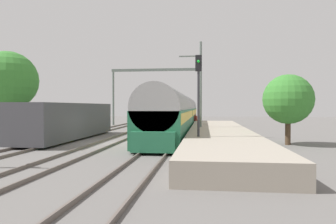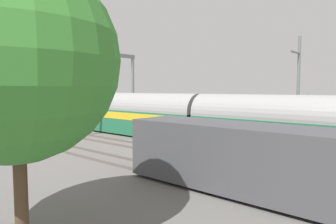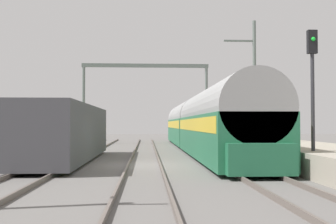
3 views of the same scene
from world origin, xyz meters
name	(u,v)px [view 3 (image 3 of 3)]	position (x,y,z in m)	size (l,w,h in m)	color
ground	(144,165)	(0.00, 0.00, 0.00)	(120.00, 120.00, 0.00)	slate
track_far_west	(57,164)	(-4.02, 0.00, 0.08)	(1.52, 60.00, 0.16)	#625750
track_west	(144,163)	(0.00, 0.00, 0.08)	(1.52, 60.00, 0.16)	#625750
track_east	(229,163)	(4.02, 0.00, 0.08)	(1.52, 60.00, 0.16)	#625750
platform	(293,152)	(7.84, 2.00, 0.45)	(4.40, 28.00, 0.90)	#A39989
passenger_train	(199,123)	(4.02, 10.98, 1.97)	(2.93, 32.85, 3.82)	#236B47
freight_car	(66,133)	(-4.02, 2.06, 1.47)	(2.80, 13.00, 2.70)	#47474C
person_crossing	(211,134)	(5.66, 15.60, 1.03)	(0.46, 0.39, 1.73)	#303030
railway_signal_near	(313,83)	(6.40, -4.00, 3.49)	(0.36, 0.30, 5.50)	#2D2D33
railway_signal_far	(195,115)	(5.94, 30.05, 3.00)	(0.36, 0.30, 4.66)	#2D2D33
catenary_gantry	(146,86)	(0.00, 20.80, 5.63)	(12.44, 0.28, 7.86)	slate
catenary_pole_east_mid	(254,86)	(6.37, 4.35, 4.15)	(1.90, 0.20, 8.00)	slate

